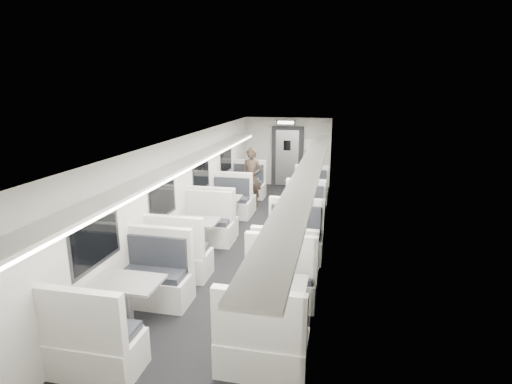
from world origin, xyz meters
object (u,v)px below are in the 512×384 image
at_px(vestibule_door, 287,157).
at_px(booth_left_d, 129,306).
at_px(booth_right_d, 273,306).
at_px(passenger, 252,178).
at_px(booth_left_a, 242,191).
at_px(booth_right_a, 309,197).
at_px(exit_sign, 286,122).
at_px(booth_left_b, 222,211).
at_px(booth_right_c, 289,256).
at_px(booth_right_b, 302,219).
at_px(booth_left_c, 195,239).

bearing_deg(vestibule_door, booth_left_d, -96.18).
relative_size(booth_right_d, passenger, 1.29).
distance_m(booth_left_a, booth_right_a, 2.00).
distance_m(booth_right_a, exit_sign, 3.10).
xyz_separation_m(booth_left_b, booth_right_d, (2.00, -4.17, 0.00)).
xyz_separation_m(booth_right_d, vestibule_door, (-1.00, 8.81, 0.64)).
xyz_separation_m(booth_left_d, booth_right_c, (2.00, 2.18, 0.00)).
bearing_deg(booth_left_a, booth_left_d, -90.00).
relative_size(booth_right_c, exit_sign, 3.71).
distance_m(booth_left_a, booth_left_b, 2.03).
height_order(booth_right_b, booth_right_d, booth_right_d).
bearing_deg(passenger, booth_right_d, -65.29).
height_order(booth_right_d, exit_sign, exit_sign).
xyz_separation_m(booth_left_d, vestibule_door, (1.00, 9.24, 0.63)).
distance_m(booth_left_a, booth_right_b, 2.94).
bearing_deg(exit_sign, booth_right_d, -83.15).
height_order(booth_left_d, vestibule_door, vestibule_door).
bearing_deg(exit_sign, vestibule_door, 90.00).
relative_size(booth_left_a, booth_left_d, 0.96).
xyz_separation_m(booth_left_b, booth_right_c, (2.00, -2.42, 0.01)).
height_order(booth_left_b, booth_right_b, booth_left_b).
height_order(passenger, exit_sign, exit_sign).
relative_size(booth_left_a, booth_right_a, 1.06).
xyz_separation_m(booth_left_b, booth_right_b, (2.00, -0.13, -0.03)).
xyz_separation_m(booth_left_a, booth_left_d, (0.00, -6.63, 0.02)).
height_order(booth_left_c, passenger, passenger).
relative_size(booth_right_b, passenger, 1.19).
height_order(booth_right_c, exit_sign, exit_sign).
height_order(booth_left_b, booth_left_d, booth_left_d).
distance_m(booth_left_c, booth_right_b, 2.70).
bearing_deg(passenger, booth_left_b, -91.34).
distance_m(booth_right_a, passenger, 1.73).
bearing_deg(vestibule_door, booth_right_a, -69.80).
bearing_deg(booth_right_a, exit_sign, 114.16).
relative_size(booth_right_b, vestibule_door, 0.99).
distance_m(booth_right_b, booth_right_c, 2.29).
bearing_deg(booth_left_d, booth_right_c, 47.45).
distance_m(booth_left_b, exit_sign, 4.67).
height_order(booth_left_a, booth_right_b, booth_left_a).
bearing_deg(vestibule_door, booth_right_d, -83.52).
distance_m(booth_left_a, passenger, 0.62).
xyz_separation_m(booth_left_b, vestibule_door, (1.00, 4.64, 0.64)).
bearing_deg(vestibule_door, booth_left_a, -110.96).
height_order(booth_left_b, booth_right_a, booth_left_b).
relative_size(passenger, exit_sign, 2.82).
xyz_separation_m(booth_right_c, booth_right_d, (0.00, -1.75, -0.01)).
distance_m(booth_right_b, booth_right_d, 4.04).
bearing_deg(exit_sign, booth_right_b, -76.85).
relative_size(booth_left_a, booth_left_c, 0.95).
bearing_deg(booth_right_b, booth_left_b, 176.39).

